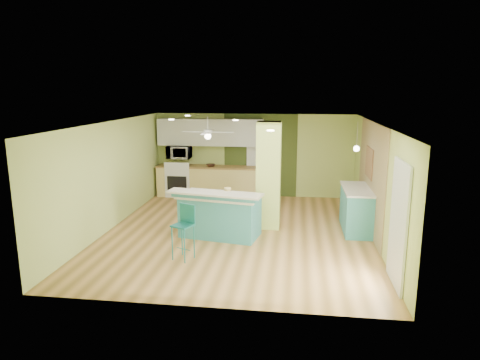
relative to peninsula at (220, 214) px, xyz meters
name	(u,v)px	position (x,y,z in m)	size (l,w,h in m)	color
floor	(238,232)	(0.37, 0.31, -0.51)	(6.00, 7.00, 0.01)	olive
ceiling	(238,123)	(0.37, 0.31, 2.00)	(6.00, 7.00, 0.01)	white
wall_back	(254,155)	(0.37, 3.82, 0.75)	(6.00, 0.01, 2.50)	#B4C76A
wall_front	(205,228)	(0.37, -3.19, 0.75)	(6.00, 0.01, 2.50)	#B4C76A
wall_left	(111,175)	(-2.64, 0.31, 0.75)	(0.01, 7.00, 2.50)	#B4C76A
wall_right	(376,183)	(3.37, 0.31, 0.75)	(0.01, 7.00, 2.50)	#B4C76A
wood_panel	(371,177)	(3.36, 0.91, 0.75)	(0.02, 3.40, 2.50)	olive
olive_accent	(260,156)	(0.57, 3.80, 0.75)	(2.20, 0.02, 2.50)	#3B4A1D
interior_door	(260,164)	(0.57, 3.77, 0.50)	(0.82, 0.05, 2.00)	silver
french_door	(398,224)	(3.34, -1.99, 0.55)	(0.04, 1.08, 2.10)	silver
column	(269,175)	(1.02, 0.81, 0.75)	(0.55, 0.55, 2.50)	#B9D161
kitchen_run	(210,181)	(-0.93, 3.51, -0.03)	(3.25, 0.63, 0.94)	#E0C975
stove	(180,181)	(-1.88, 3.50, -0.04)	(0.76, 0.66, 1.08)	white
upper_cabinets	(210,132)	(-0.93, 3.63, 1.45)	(3.20, 0.34, 0.80)	silver
microwave	(179,152)	(-1.88, 3.51, 0.85)	(0.70, 0.48, 0.39)	white
ceiling_fan	(208,133)	(-0.73, 2.31, 1.58)	(1.41, 1.41, 0.61)	silver
pendant_lamp	(356,148)	(3.02, 1.06, 1.38)	(0.14, 0.14, 0.69)	silver
wall_decor	(369,163)	(3.33, 1.11, 1.05)	(0.03, 0.90, 0.70)	brown
peninsula	(220,214)	(0.00, 0.00, 0.00)	(2.07, 1.40, 1.08)	teal
bar_stool	(185,223)	(-0.44, -1.34, 0.21)	(0.46, 0.46, 1.07)	#1B767C
side_counter	(357,209)	(3.07, 0.82, 0.00)	(0.66, 1.56, 1.00)	teal
fruit_bowl	(211,165)	(-0.90, 3.46, 0.47)	(0.28, 0.28, 0.07)	#372016
canister	(228,192)	(0.19, -0.06, 0.53)	(0.15, 0.15, 0.19)	gold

